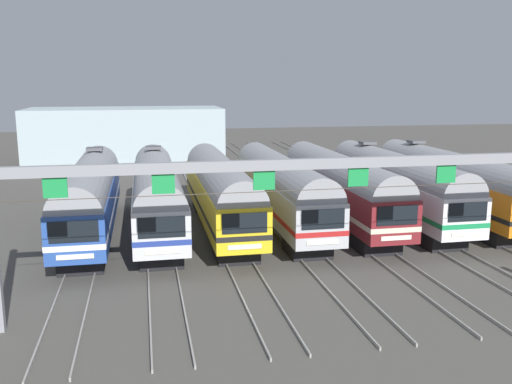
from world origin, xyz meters
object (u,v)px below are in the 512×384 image
(commuter_train_blue, at_px, (90,194))
(commuter_train_white, at_px, (395,183))
(commuter_train_yellow, at_px, (220,190))
(commuter_train_maroon, at_px, (339,185))
(commuter_train_stainless, at_px, (281,187))
(commuter_train_silver, at_px, (156,192))
(commuter_train_orange, at_px, (448,181))
(catenary_gantry, at_px, (358,182))

(commuter_train_blue, relative_size, commuter_train_white, 1.00)
(commuter_train_yellow, bearing_deg, commuter_train_maroon, 0.00)
(commuter_train_stainless, relative_size, commuter_train_white, 1.00)
(commuter_train_yellow, xyz_separation_m, commuter_train_white, (12.20, 0.00, 0.00))
(commuter_train_blue, xyz_separation_m, commuter_train_maroon, (16.27, -0.00, -0.00))
(commuter_train_silver, xyz_separation_m, commuter_train_yellow, (4.07, -0.00, -0.00))
(commuter_train_maroon, bearing_deg, commuter_train_orange, 0.03)
(commuter_train_blue, distance_m, catenary_gantry, 18.40)
(commuter_train_blue, height_order, commuter_train_silver, same)
(commuter_train_blue, xyz_separation_m, commuter_train_yellow, (8.13, -0.00, -0.00))
(commuter_train_silver, height_order, commuter_train_stainless, commuter_train_silver)
(commuter_train_maroon, bearing_deg, commuter_train_silver, 179.98)
(commuter_train_yellow, height_order, commuter_train_stainless, same)
(catenary_gantry, bearing_deg, commuter_train_maroon, 73.23)
(commuter_train_silver, bearing_deg, commuter_train_white, 0.00)
(commuter_train_blue, height_order, commuter_train_orange, same)
(commuter_train_silver, height_order, catenary_gantry, catenary_gantry)
(commuter_train_silver, distance_m, commuter_train_yellow, 4.07)
(commuter_train_white, bearing_deg, catenary_gantry, -121.07)
(commuter_train_yellow, relative_size, catenary_gantry, 0.61)
(commuter_train_stainless, bearing_deg, commuter_train_white, 0.03)
(commuter_train_maroon, height_order, catenary_gantry, catenary_gantry)
(commuter_train_maroon, xyz_separation_m, catenary_gantry, (-4.07, -13.49, 2.74))
(commuter_train_blue, height_order, commuter_train_stainless, commuter_train_blue)
(commuter_train_white, distance_m, commuter_train_orange, 4.07)
(commuter_train_yellow, distance_m, commuter_train_white, 12.20)
(commuter_train_stainless, bearing_deg, commuter_train_blue, 179.98)
(commuter_train_yellow, height_order, catenary_gantry, catenary_gantry)
(commuter_train_yellow, xyz_separation_m, commuter_train_stainless, (4.07, 0.00, 0.00))
(commuter_train_white, xyz_separation_m, catenary_gantry, (-8.13, -13.50, 2.74))
(commuter_train_white, relative_size, catenary_gantry, 0.61)
(commuter_train_stainless, height_order, commuter_train_white, commuter_train_white)
(commuter_train_yellow, relative_size, commuter_train_maroon, 1.00)
(commuter_train_yellow, distance_m, commuter_train_maroon, 8.13)
(commuter_train_maroon, xyz_separation_m, commuter_train_white, (4.07, 0.00, 0.00))
(commuter_train_maroon, relative_size, commuter_train_orange, 1.00)
(commuter_train_silver, bearing_deg, commuter_train_maroon, -0.02)
(commuter_train_white, height_order, catenary_gantry, catenary_gantry)
(commuter_train_yellow, bearing_deg, commuter_train_stainless, 0.00)
(commuter_train_yellow, relative_size, commuter_train_stainless, 1.00)
(commuter_train_blue, relative_size, commuter_train_maroon, 1.00)
(commuter_train_maroon, bearing_deg, commuter_train_stainless, 180.00)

